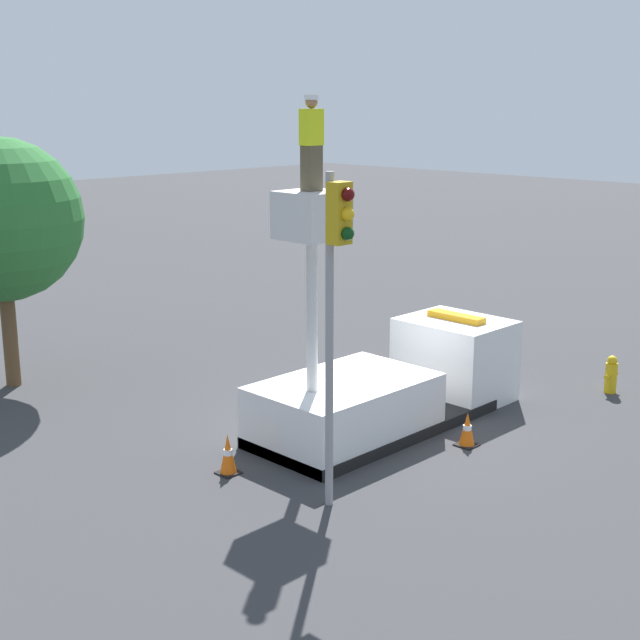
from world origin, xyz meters
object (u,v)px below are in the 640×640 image
at_px(traffic_cone_curbside, 467,430).
at_px(traffic_cone_rear, 228,455).
at_px(bucket_truck, 389,384).
at_px(fire_hydrant, 611,375).
at_px(worker, 311,143).
at_px(tree_left_bg, 0,220).
at_px(traffic_light_pole, 336,277).

bearing_deg(traffic_cone_curbside, traffic_cone_rear, 151.32).
relative_size(bucket_truck, fire_hydrant, 7.15).
height_order(bucket_truck, fire_hydrant, bucket_truck).
bearing_deg(worker, traffic_cone_curbside, -39.19).
bearing_deg(tree_left_bg, traffic_cone_curbside, -65.92).
height_order(fire_hydrant, traffic_cone_rear, fire_hydrant).
bearing_deg(tree_left_bg, traffic_light_pole, -86.21).
xyz_separation_m(bucket_truck, traffic_cone_rear, (-4.24, 0.36, -0.51)).
xyz_separation_m(bucket_truck, traffic_cone_curbside, (0.10, -2.01, -0.55)).
relative_size(traffic_cone_rear, traffic_cone_curbside, 1.10).
height_order(bucket_truck, traffic_cone_rear, bucket_truck).
xyz_separation_m(worker, traffic_light_pole, (-1.47, -2.04, -2.03)).
bearing_deg(worker, traffic_cone_rear, 169.00).
relative_size(traffic_light_pole, traffic_cone_curbside, 8.07).
xyz_separation_m(worker, traffic_cone_curbside, (2.46, -2.01, -5.76)).
bearing_deg(traffic_cone_rear, bucket_truck, -4.91).
bearing_deg(traffic_light_pole, traffic_cone_rear, 99.39).
distance_m(worker, traffic_cone_rear, 6.03).
distance_m(traffic_cone_rear, tree_left_bg, 8.81).
distance_m(bucket_truck, traffic_cone_curbside, 2.08).
xyz_separation_m(bucket_truck, tree_left_bg, (-4.53, 8.34, 3.21)).
distance_m(traffic_light_pole, traffic_cone_curbside, 5.42).
bearing_deg(traffic_cone_curbside, worker, 140.81).
relative_size(worker, traffic_cone_curbside, 2.45).
xyz_separation_m(fire_hydrant, tree_left_bg, (-9.87, 10.79, 3.65)).
xyz_separation_m(bucket_truck, fire_hydrant, (5.34, -2.45, -0.44)).
bearing_deg(traffic_cone_curbside, fire_hydrant, -4.84).
height_order(worker, fire_hydrant, worker).
distance_m(traffic_light_pole, fire_hydrant, 9.88).
relative_size(traffic_light_pole, fire_hydrant, 6.22).
bearing_deg(traffic_light_pole, tree_left_bg, 93.79).
distance_m(fire_hydrant, tree_left_bg, 15.07).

